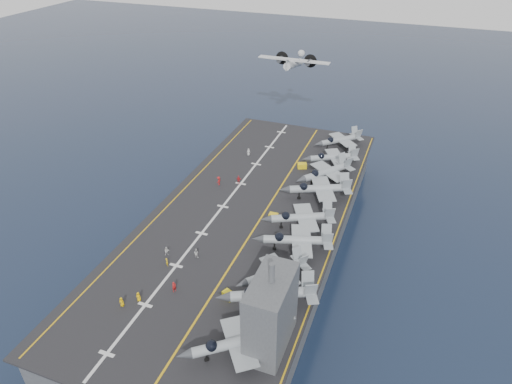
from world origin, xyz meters
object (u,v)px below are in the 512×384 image
(tow_cart_a, at_px, (229,295))
(transport_plane, at_px, (294,64))
(fighter_jet_0, at_px, (234,342))
(island_superstructure, at_px, (271,306))

(tow_cart_a, bearing_deg, transport_plane, 100.15)
(fighter_jet_0, relative_size, tow_cart_a, 7.56)
(tow_cart_a, bearing_deg, fighter_jet_0, -62.37)
(island_superstructure, bearing_deg, tow_cart_a, 146.39)
(fighter_jet_0, bearing_deg, tow_cart_a, 117.63)
(island_superstructure, bearing_deg, transport_plane, 104.94)
(fighter_jet_0, distance_m, tow_cart_a, 11.20)
(fighter_jet_0, xyz_separation_m, transport_plane, (-20.63, 96.35, 10.12))
(fighter_jet_0, distance_m, transport_plane, 99.05)
(island_superstructure, relative_size, fighter_jet_0, 0.89)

